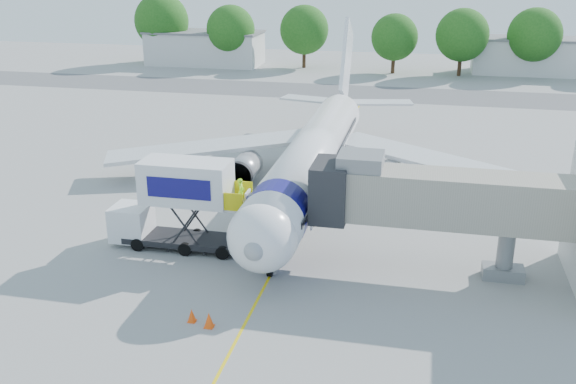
% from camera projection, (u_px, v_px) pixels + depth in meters
% --- Properties ---
extents(ground, '(160.00, 160.00, 0.00)m').
position_uv_depth(ground, '(303.00, 213.00, 44.06)').
color(ground, '#999896').
rests_on(ground, ground).
extents(guidance_line, '(0.15, 70.00, 0.01)m').
position_uv_depth(guidance_line, '(303.00, 213.00, 44.06)').
color(guidance_line, yellow).
rests_on(guidance_line, ground).
extents(taxiway_strip, '(120.00, 10.00, 0.01)m').
position_uv_depth(taxiway_strip, '(366.00, 93.00, 82.56)').
color(taxiway_strip, '#59595B').
rests_on(taxiway_strip, ground).
extents(aircraft, '(34.17, 37.73, 11.35)m').
position_uv_depth(aircraft, '(314.00, 155.00, 46.82)').
color(aircraft, white).
rests_on(aircraft, ground).
extents(jet_bridge, '(13.90, 3.20, 6.60)m').
position_uv_depth(jet_bridge, '(424.00, 198.00, 34.54)').
color(jet_bridge, gray).
rests_on(jet_bridge, ground).
extents(catering_hiloader, '(8.50, 2.44, 5.50)m').
position_uv_depth(catering_hiloader, '(177.00, 205.00, 37.95)').
color(catering_hiloader, black).
rests_on(catering_hiloader, ground).
extents(ground_tug, '(3.85, 2.72, 1.39)m').
position_uv_depth(ground_tug, '(206.00, 361.00, 26.71)').
color(ground_tug, silver).
rests_on(ground_tug, ground).
extents(safety_cone_a, '(0.48, 0.48, 0.77)m').
position_uv_depth(safety_cone_a, '(209.00, 320.00, 30.39)').
color(safety_cone_a, '#FB4D0D').
rests_on(safety_cone_a, ground).
extents(safety_cone_b, '(0.43, 0.43, 0.68)m').
position_uv_depth(safety_cone_b, '(192.00, 315.00, 30.86)').
color(safety_cone_b, '#FB4D0D').
rests_on(safety_cone_b, ground).
extents(outbuilding_left, '(18.40, 8.40, 5.30)m').
position_uv_depth(outbuilding_left, '(205.00, 48.00, 103.77)').
color(outbuilding_left, silver).
rests_on(outbuilding_left, ground).
extents(outbuilding_right, '(16.40, 7.40, 5.30)m').
position_uv_depth(outbuilding_right, '(528.00, 56.00, 95.54)').
color(outbuilding_right, silver).
rests_on(outbuilding_right, ground).
extents(tree_a, '(8.72, 8.72, 11.11)m').
position_uv_depth(tree_a, '(162.00, 21.00, 103.64)').
color(tree_a, '#382314').
rests_on(tree_a, ground).
extents(tree_b, '(7.54, 7.54, 9.61)m').
position_uv_depth(tree_b, '(231.00, 30.00, 99.95)').
color(tree_b, '#382314').
rests_on(tree_b, ground).
extents(tree_c, '(7.56, 7.56, 9.64)m').
position_uv_depth(tree_c, '(304.00, 30.00, 99.42)').
color(tree_c, '#382314').
rests_on(tree_c, ground).
extents(tree_d, '(6.88, 6.88, 8.77)m').
position_uv_depth(tree_d, '(395.00, 37.00, 94.79)').
color(tree_d, '#382314').
rests_on(tree_d, ground).
extents(tree_e, '(7.60, 7.60, 9.70)m').
position_uv_depth(tree_e, '(462.00, 35.00, 92.55)').
color(tree_e, '#382314').
rests_on(tree_e, ground).
extents(tree_f, '(7.70, 7.70, 9.82)m').
position_uv_depth(tree_f, '(535.00, 35.00, 92.08)').
color(tree_f, '#382314').
rests_on(tree_f, ground).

